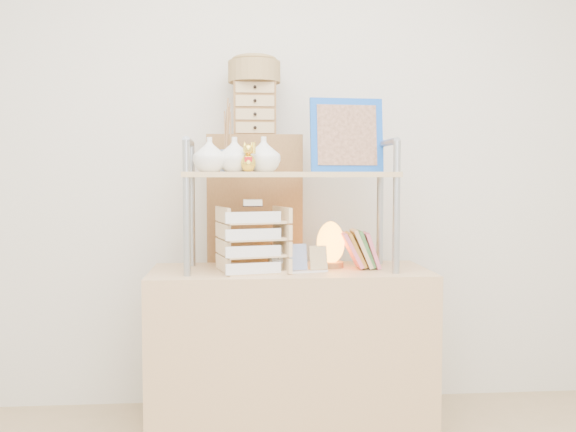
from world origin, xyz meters
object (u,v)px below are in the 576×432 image
(salt_lamp, at_px, (330,244))
(cabinet, at_px, (255,274))
(desk, at_px, (290,354))
(letter_tray, at_px, (253,243))

(salt_lamp, bearing_deg, cabinet, 135.30)
(desk, relative_size, salt_lamp, 5.87)
(cabinet, xyz_separation_m, letter_tray, (-0.02, -0.43, 0.20))
(cabinet, xyz_separation_m, salt_lamp, (0.33, -0.32, 0.18))
(desk, height_order, cabinet, cabinet)
(salt_lamp, bearing_deg, letter_tray, -162.64)
(desk, bearing_deg, salt_lamp, 14.51)
(desk, distance_m, letter_tray, 0.53)
(letter_tray, bearing_deg, cabinet, 87.14)
(desk, height_order, salt_lamp, salt_lamp)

